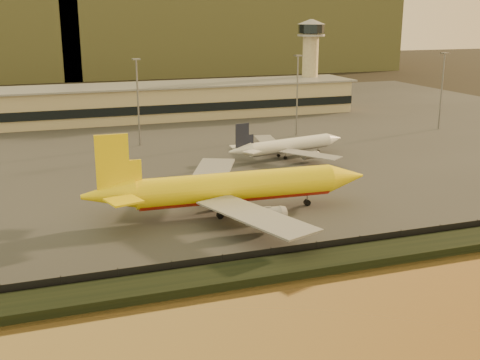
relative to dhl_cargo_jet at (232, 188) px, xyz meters
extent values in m
plane|color=black|center=(4.22, -11.73, -5.31)|extent=(900.00, 900.00, 0.00)
cube|color=black|center=(4.22, -28.73, -4.61)|extent=(320.00, 7.00, 1.40)
cube|color=#2D2D2D|center=(4.22, 83.27, -5.21)|extent=(320.00, 220.00, 0.20)
cube|color=black|center=(4.22, -24.73, -4.01)|extent=(300.00, 0.05, 2.20)
cube|color=tan|center=(4.22, 113.27, 0.89)|extent=(160.00, 22.00, 12.00)
cube|color=black|center=(4.22, 102.07, -0.11)|extent=(160.00, 0.60, 3.00)
cube|color=gray|center=(4.22, 113.27, 7.19)|extent=(164.00, 24.00, 0.60)
cylinder|color=tan|center=(74.22, 119.27, 9.89)|extent=(6.40, 6.40, 30.00)
cylinder|color=black|center=(74.22, 119.27, 26.64)|extent=(10.40, 10.40, 3.50)
cone|color=gray|center=(74.22, 119.27, 29.39)|extent=(11.20, 11.20, 2.00)
cylinder|color=gray|center=(74.22, 119.27, 24.09)|extent=(11.20, 11.20, 0.80)
cylinder|color=slate|center=(-5.78, 68.27, 7.39)|extent=(0.50, 0.50, 25.00)
cube|color=slate|center=(-5.78, 68.27, 20.09)|extent=(2.20, 2.20, 0.40)
cylinder|color=slate|center=(44.22, 66.27, 7.39)|extent=(0.50, 0.50, 25.00)
cube|color=slate|center=(44.22, 66.27, 20.09)|extent=(2.20, 2.20, 0.40)
cylinder|color=slate|center=(94.22, 60.27, 7.39)|extent=(0.50, 0.50, 25.00)
cube|color=slate|center=(94.22, 60.27, 20.09)|extent=(2.20, 2.20, 0.40)
cube|color=brown|center=(94.22, 328.27, 29.69)|extent=(220.00, 160.00, 70.00)
cylinder|color=yellow|center=(1.04, -0.04, 0.31)|extent=(39.66, 7.33, 5.70)
cylinder|color=#B01A0A|center=(1.04, -0.04, -0.69)|extent=(38.51, 6.03, 4.45)
cone|color=yellow|center=(24.59, -1.02, 0.31)|extent=(7.90, 6.01, 5.70)
cone|color=yellow|center=(-23.60, 0.98, 0.74)|extent=(10.09, 6.10, 5.70)
cube|color=yellow|center=(-22.50, 0.93, 7.01)|extent=(6.04, 0.71, 9.97)
cube|color=yellow|center=(-21.17, 6.58, 1.16)|extent=(7.02, 6.98, 0.34)
cube|color=yellow|center=(-21.64, -4.81, 1.16)|extent=(6.74, 6.69, 0.34)
cube|color=gray|center=(0.58, 15.17, -0.69)|extent=(17.17, 25.63, 0.34)
cylinder|color=gray|center=(3.16, 11.36, -2.26)|extent=(6.70, 3.40, 3.13)
cube|color=gray|center=(-0.68, -15.16, -0.69)|extent=(15.51, 25.81, 0.34)
cylinder|color=gray|center=(2.21, -11.58, -2.26)|extent=(6.70, 3.40, 3.13)
cylinder|color=black|center=(16.10, -0.67, -4.48)|extent=(1.29, 1.05, 1.25)
cylinder|color=slate|center=(16.10, -0.67, -3.82)|extent=(0.22, 0.22, 2.56)
cylinder|color=black|center=(-3.17, -2.44, -4.48)|extent=(1.29, 1.05, 1.25)
cylinder|color=slate|center=(-3.17, -2.44, -3.82)|extent=(0.22, 0.22, 2.56)
cylinder|color=black|center=(-2.96, 2.69, -4.48)|extent=(1.29, 1.05, 1.25)
cylinder|color=slate|center=(-2.96, 2.69, -3.82)|extent=(0.22, 0.22, 2.56)
cylinder|color=white|center=(30.26, 39.84, -1.71)|extent=(25.89, 8.95, 3.57)
cylinder|color=gray|center=(30.26, 39.84, -2.34)|extent=(25.03, 8.03, 2.79)
cone|color=white|center=(45.27, 43.10, -1.71)|extent=(5.65, 4.55, 3.57)
cone|color=white|center=(14.55, 36.43, -1.44)|extent=(7.04, 4.86, 3.57)
cube|color=#1B1E31|center=(15.25, 36.58, 2.49)|extent=(3.90, 1.11, 6.25)
cube|color=white|center=(15.19, 40.22, -1.18)|extent=(3.89, 3.73, 0.21)
cube|color=white|center=(16.71, 33.24, -1.18)|extent=(4.80, 4.73, 0.21)
cube|color=gray|center=(27.48, 49.29, -2.34)|extent=(7.65, 16.69, 0.21)
cylinder|color=gray|center=(29.73, 47.31, -3.32)|extent=(4.61, 2.83, 1.96)
cube|color=gray|center=(31.65, 30.09, -2.34)|extent=(13.18, 16.10, 0.21)
cylinder|color=gray|center=(32.88, 32.83, -3.32)|extent=(4.61, 2.83, 1.96)
cylinder|color=black|center=(39.86, 41.93, -4.71)|extent=(0.90, 0.78, 0.79)
cylinder|color=slate|center=(39.86, 41.93, -4.30)|extent=(0.19, 0.19, 1.61)
cylinder|color=black|center=(27.98, 37.70, -4.71)|extent=(0.90, 0.78, 0.79)
cylinder|color=slate|center=(27.98, 37.70, -4.30)|extent=(0.19, 0.19, 1.61)
cylinder|color=black|center=(27.30, 40.84, -4.71)|extent=(0.90, 0.78, 0.79)
cylinder|color=slate|center=(27.30, 40.84, -4.30)|extent=(0.19, 0.19, 1.61)
cube|color=yellow|center=(23.31, 14.62, -4.34)|extent=(3.67, 2.25, 1.54)
cube|color=white|center=(-8.85, 21.91, -4.14)|extent=(4.65, 2.94, 1.94)
camera|label=1|loc=(-35.77, -106.60, 33.11)|focal=45.00mm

